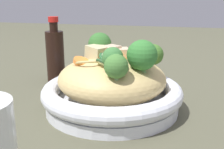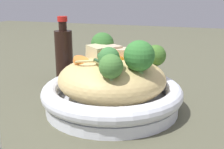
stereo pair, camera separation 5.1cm
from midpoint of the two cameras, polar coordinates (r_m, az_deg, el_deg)
ground_plane at (r=0.53m, az=-2.76°, el=-7.07°), size 3.00×3.00×0.00m
serving_bowl at (r=0.52m, az=-2.80°, el=-4.45°), size 0.26×0.26×0.05m
noodle_heap at (r=0.51m, az=-2.85°, el=-0.86°), size 0.20×0.20×0.09m
broccoli_florets at (r=0.49m, az=-0.03°, el=4.08°), size 0.18×0.15×0.07m
carrot_coins at (r=0.52m, az=-4.91°, el=3.36°), size 0.11×0.10×0.02m
zucchini_slices at (r=0.52m, az=-4.84°, el=3.25°), size 0.16×0.09×0.04m
chicken_chunks at (r=0.51m, az=-2.63°, el=4.07°), size 0.07×0.12×0.04m
soy_sauce_bottle at (r=0.70m, az=-13.63°, el=3.95°), size 0.04×0.04×0.16m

